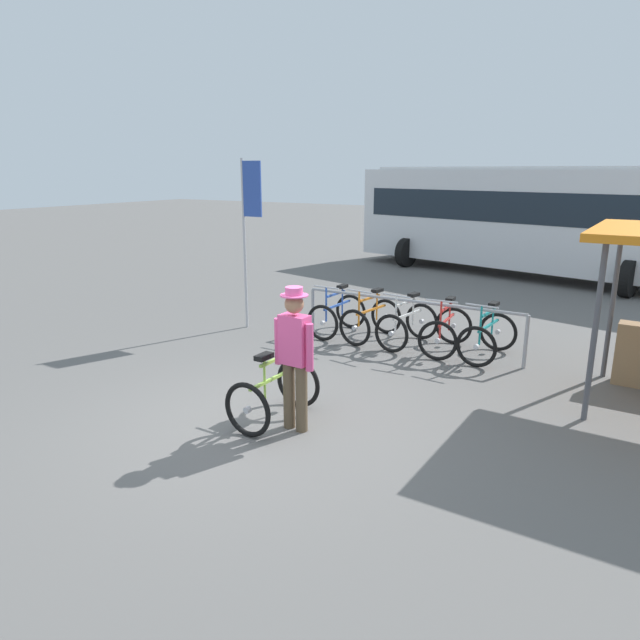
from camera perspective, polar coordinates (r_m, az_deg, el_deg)
ground_plane at (r=7.07m, az=-6.28°, el=-10.28°), size 80.00×80.00×0.00m
bike_rack_rail at (r=9.75m, az=8.98°, el=0.96°), size 3.91×0.07×0.88m
racked_bike_blue at (r=10.61m, az=1.73°, el=0.51°), size 0.70×1.12×0.97m
racked_bike_orange at (r=10.29m, az=5.13°, el=0.02°), size 0.80×1.17×0.97m
racked_bike_white at (r=10.02m, az=8.73°, el=-0.51°), size 0.82×1.18×0.97m
racked_bike_red at (r=9.79m, az=12.52°, el=-1.06°), size 0.73×1.13×0.97m
racked_bike_teal at (r=9.61m, az=16.47°, el=-1.63°), size 0.74×1.13×0.97m
featured_bicycle at (r=7.04m, az=-4.03°, el=-6.06°), size 0.69×1.22×1.09m
person_with_featured_bike at (r=6.55m, az=-2.55°, el=-3.35°), size 0.53×0.32×1.72m
bus_distant at (r=17.69m, az=19.95°, el=9.92°), size 10.31×4.84×3.08m
banner_flag at (r=10.80m, az=-7.13°, el=10.69°), size 0.45×0.05×3.20m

